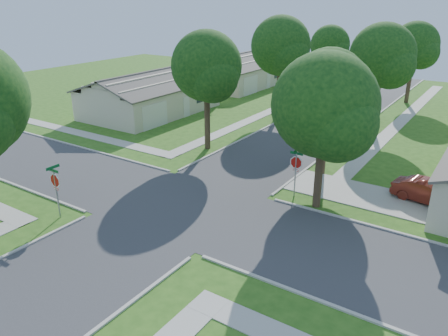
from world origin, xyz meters
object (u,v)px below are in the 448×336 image
stop_sign_sw (55,183)px  house_nw_far (239,74)px  tree_ne_corner (325,110)px  car_driveway (429,192)px  car_curb_east (364,115)px  tree_w_far (330,47)px  tree_e_near (329,90)px  house_nw_near (151,98)px  tree_w_near (207,69)px  tree_w_mid (281,49)px  tree_e_far (415,47)px  car_curb_west (354,85)px  stop_sign_ne (296,165)px  tree_e_mid (383,59)px

stop_sign_sw → house_nw_far: house_nw_far is taller
tree_ne_corner → car_driveway: bearing=37.5°
car_curb_east → tree_w_far: bearing=133.2°
stop_sign_sw → tree_ne_corner: 14.64m
tree_e_near → house_nw_near: 21.98m
stop_sign_sw → tree_w_near: (0.06, 13.71, 4.08)m
tree_w_mid → car_driveway: tree_w_mid is taller
tree_e_far → tree_ne_corner: size_ratio=1.01×
tree_w_near → car_curb_west: size_ratio=1.84×
stop_sign_ne → tree_e_far: (0.05, 29.31, 3.95)m
tree_ne_corner → car_curb_west: bearing=104.8°
tree_e_mid → tree_e_far: (-0.00, 13.00, -0.27)m
house_nw_near → tree_e_mid: bearing=16.2°
house_nw_near → tree_ne_corner: bearing=-25.8°
tree_e_far → tree_w_mid: 16.05m
stop_sign_sw → tree_e_mid: (9.46, 25.71, 4.22)m
tree_e_far → tree_w_near: tree_w_near is taller
house_nw_near → car_curb_east: size_ratio=3.32×
tree_w_near → car_driveway: bearing=-3.0°
tree_ne_corner → tree_w_mid: bearing=123.2°
tree_w_mid → tree_ne_corner: size_ratio=1.10×
car_driveway → car_curb_east: car_curb_east is taller
tree_w_far → house_nw_far: 12.19m
stop_sign_sw → house_nw_near: 22.71m
car_driveway → house_nw_far: bearing=57.8°
house_nw_near → car_curb_west: 25.89m
stop_sign_ne → house_nw_near: house_nw_near is taller
stop_sign_sw → tree_w_far: (0.05, 38.71, 3.48)m
car_curb_east → tree_e_near: bearing=-76.3°
tree_e_far → tree_w_far: tree_e_far is taller
tree_w_far → car_curb_west: size_ratio=1.65×
tree_w_near → tree_ne_corner: bearing=-23.6°
tree_w_mid → stop_sign_ne: bearing=-60.2°
house_nw_near → tree_w_mid: bearing=27.9°
tree_w_far → house_nw_near: size_ratio=0.59×
tree_w_near → house_nw_far: bearing=116.3°
tree_ne_corner → tree_e_mid: bearing=95.4°
tree_e_near → tree_ne_corner: tree_ne_corner is taller
stop_sign_ne → car_driveway: bearing=26.9°
tree_w_near → car_curb_west: bearing=85.1°
tree_w_far → tree_ne_corner: size_ratio=0.93×
tree_ne_corner → car_curb_east: 19.76m
tree_w_near → tree_e_far: bearing=69.4°
stop_sign_sw → stop_sign_ne: bearing=45.0°
car_curb_east → house_nw_near: bearing=-149.7°
tree_w_far → car_driveway: 30.87m
tree_e_mid → tree_ne_corner: (1.60, -16.80, -0.66)m
tree_e_far → house_nw_near: 28.49m
tree_e_far → car_curb_west: size_ratio=1.79×
tree_ne_corner → car_curb_east: (-3.16, 18.88, -4.89)m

